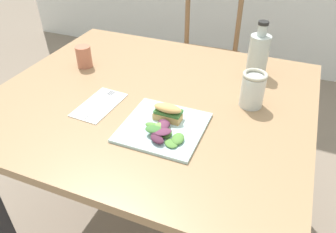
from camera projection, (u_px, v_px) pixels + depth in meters
The scene contains 11 objects.
ground_plane at pixel (161, 223), 1.62m from camera, with size 8.95×8.95×0.00m, color #7A6B5B.
dining_table at pixel (152, 123), 1.27m from camera, with size 1.14×0.98×0.74m.
chair_wooden_far at pixel (205, 57), 2.13m from camera, with size 0.41×0.41×0.87m.
plate_lunch at pixel (163, 127), 1.03m from camera, with size 0.25×0.25×0.01m, color silver.
sandwich_half_front at pixel (168, 112), 1.04m from camera, with size 0.09×0.05×0.06m.
salad_mixed_greens at pixel (162, 131), 0.99m from camera, with size 0.14×0.12×0.03m.
napkin_folded at pixel (99, 105), 1.14m from camera, with size 0.11×0.20×0.00m, color white.
fork_on_napkin at pixel (102, 102), 1.15m from camera, with size 0.03×0.19×0.00m.
bottle_cold_brew at pixel (258, 56), 1.29m from camera, with size 0.08×0.08×0.22m.
mason_jar_iced_tea at pixel (252, 91), 1.11m from camera, with size 0.08×0.08×0.12m.
cup_extra_side at pixel (84, 57), 1.36m from camera, with size 0.06×0.06×0.09m, color #B2664C.
Camera 1 is at (0.42, -0.92, 1.37)m, focal length 35.06 mm.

